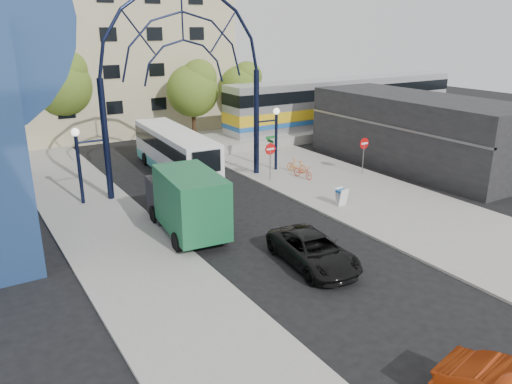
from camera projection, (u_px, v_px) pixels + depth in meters
ground at (334, 275)px, 20.41m from camera, size 120.00×120.00×0.00m
sidewalk_east at (398, 209)px, 27.62m from camera, size 8.00×56.00×0.12m
plaza_west at (131, 256)px, 21.96m from camera, size 5.00×50.00×0.12m
gateway_arch at (183, 46)px, 28.96m from camera, size 13.64×0.44×12.10m
stop_sign at (270, 152)px, 31.84m from camera, size 0.80×0.07×2.50m
do_not_enter_sign at (364, 147)px, 33.34m from camera, size 0.76×0.07×2.48m
street_name_sign at (270, 148)px, 32.48m from camera, size 0.70×0.70×2.80m
sandwich_board at (342, 195)px, 27.79m from camera, size 0.55×0.61×0.99m
commercial_block_east at (416, 131)px, 35.68m from camera, size 6.00×16.00×5.00m
apartment_block at (113, 55)px, 47.33m from camera, size 20.00×12.10×14.00m
train_platform at (344, 127)px, 48.01m from camera, size 32.00×5.00×0.80m
train_car at (346, 101)px, 47.22m from camera, size 25.10×3.05×4.20m
tree_north_a at (194, 88)px, 42.88m from camera, size 4.48×4.48×7.00m
tree_north_b at (62, 82)px, 40.88m from camera, size 5.12×5.12×8.00m
tree_north_c at (242, 85)px, 47.60m from camera, size 4.16×4.16×6.50m
city_bus at (175, 152)px, 33.82m from camera, size 3.07×10.99×2.98m
green_truck at (185, 201)px, 24.17m from camera, size 2.99×6.63×3.25m
black_suv at (313, 251)px, 21.04m from camera, size 2.72×5.09×1.36m
bike_near_a at (303, 172)px, 32.80m from camera, size 0.82×1.72×0.87m
bike_near_b at (297, 165)px, 34.10m from camera, size 0.97×1.66×0.96m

